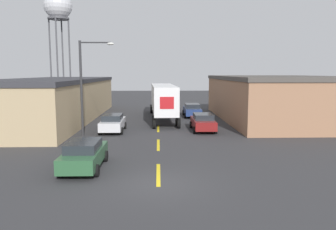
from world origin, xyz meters
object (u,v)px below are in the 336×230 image
object	(u,v)px
parked_car_left_far	(113,123)
parked_car_right_mid	(203,122)
parked_car_right_far	(192,110)
water_tower	(58,7)
semi_truck	(163,98)
street_lamp	(85,81)
parked_car_left_near	(84,154)

from	to	relation	value
parked_car_left_far	parked_car_right_mid	bearing A→B (deg)	1.47
parked_car_right_far	water_tower	size ratio (longest dim) A/B	0.23
parked_car_left_far	semi_truck	bearing A→B (deg)	60.46
semi_truck	water_tower	world-z (taller)	water_tower
water_tower	street_lamp	distance (m)	40.24
parked_car_left_far	water_tower	bearing A→B (deg)	112.79
parked_car_left_far	street_lamp	size ratio (longest dim) A/B	0.60
parked_car_right_mid	parked_car_left_far	world-z (taller)	same
parked_car_left_far	street_lamp	distance (m)	4.52
parked_car_left_near	water_tower	distance (m)	50.67
parked_car_left_near	parked_car_right_mid	size ratio (longest dim) A/B	1.00
parked_car_left_near	water_tower	xyz separation A→B (m)	(-14.47, 45.73, 16.35)
parked_car_left_near	parked_car_right_mid	distance (m)	14.03
parked_car_left_near	street_lamp	size ratio (longest dim) A/B	0.60
parked_car_right_mid	street_lamp	world-z (taller)	street_lamp
parked_car_left_near	parked_car_right_mid	xyz separation A→B (m)	(8.03, 11.51, 0.00)
semi_truck	parked_car_left_far	size ratio (longest dim) A/B	3.25
parked_car_left_near	parked_car_left_far	bearing A→B (deg)	90.00
semi_truck	parked_car_right_far	bearing A→B (deg)	23.59
parked_car_left_near	parked_car_right_far	world-z (taller)	same
parked_car_right_mid	parked_car_right_far	bearing A→B (deg)	90.00
parked_car_right_far	semi_truck	bearing A→B (deg)	-154.16
semi_truck	street_lamp	distance (m)	11.81
parked_car_right_mid	parked_car_right_far	xyz separation A→B (m)	(0.00, 9.47, 0.00)
parked_car_right_far	street_lamp	size ratio (longest dim) A/B	0.60
parked_car_right_far	street_lamp	distance (m)	15.55
parked_car_left_near	parked_car_left_far	distance (m)	11.30
semi_truck	street_lamp	world-z (taller)	street_lamp
parked_car_left_near	parked_car_right_far	distance (m)	22.46
semi_truck	street_lamp	xyz separation A→B (m)	(-6.44, -9.65, 2.23)
parked_car_right_far	parked_car_left_far	world-z (taller)	same
water_tower	street_lamp	xyz separation A→B (m)	(12.54, -36.10, -12.61)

